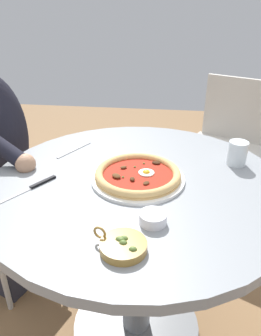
{
  "coord_description": "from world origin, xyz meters",
  "views": [
    {
      "loc": [
        -0.09,
        0.9,
        1.24
      ],
      "look_at": [
        0.03,
        -0.04,
        0.74
      ],
      "focal_mm": 34.61,
      "sensor_mm": 36.0,
      "label": 1
    }
  ],
  "objects": [
    {
      "name": "dining_table",
      "position": [
        0.0,
        0.0,
        0.55
      ],
      "size": [
        0.96,
        0.96,
        0.72
      ],
      "color": "gray",
      "rests_on": "ground"
    },
    {
      "name": "olive_pan",
      "position": [
        -0.0,
        0.33,
        0.73
      ],
      "size": [
        0.13,
        0.11,
        0.05
      ],
      "color": "olive",
      "rests_on": "dining_table"
    },
    {
      "name": "diner_person",
      "position": [
        0.63,
        -0.25,
        0.51
      ],
      "size": [
        0.47,
        0.47,
        1.16
      ],
      "color": "#282833",
      "rests_on": "ground"
    },
    {
      "name": "water_glass",
      "position": [
        -0.33,
        -0.15,
        0.75
      ],
      "size": [
        0.07,
        0.07,
        0.08
      ],
      "color": "silver",
      "rests_on": "dining_table"
    },
    {
      "name": "cafe_chair_spare_far",
      "position": [
        -0.43,
        -0.88,
        0.52
      ],
      "size": [
        0.56,
        0.56,
        0.84
      ],
      "color": "beige",
      "rests_on": "ground"
    },
    {
      "name": "ground_plane",
      "position": [
        0.0,
        0.0,
        -0.01
      ],
      "size": [
        6.0,
        6.0,
        0.02
      ],
      "primitive_type": "cube",
      "color": "olive"
    },
    {
      "name": "steak_knife",
      "position": [
        0.31,
        0.08,
        0.72
      ],
      "size": [
        0.12,
        0.18,
        0.01
      ],
      "color": "silver",
      "rests_on": "dining_table"
    },
    {
      "name": "pizza_on_plate",
      "position": [
        -0.0,
        -0.0,
        0.73
      ],
      "size": [
        0.3,
        0.3,
        0.04
      ],
      "color": "white",
      "rests_on": "dining_table"
    },
    {
      "name": "ramekin_capers",
      "position": [
        -0.06,
        0.22,
        0.73
      ],
      "size": [
        0.07,
        0.07,
        0.03
      ],
      "color": "white",
      "rests_on": "dining_table"
    },
    {
      "name": "fork_utensil",
      "position": [
        0.26,
        -0.19,
        0.72
      ],
      "size": [
        0.09,
        0.16,
        0.0
      ],
      "color": "#BCBCC1",
      "rests_on": "dining_table"
    }
  ]
}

